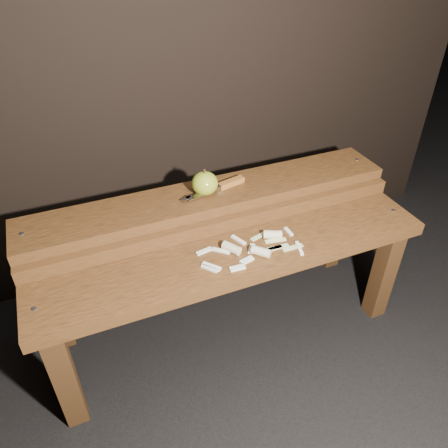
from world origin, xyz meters
name	(u,v)px	position (x,y,z in m)	size (l,w,h in m)	color
ground	(231,335)	(0.00, 0.00, 0.00)	(60.00, 60.00, 0.00)	black
bench_front_tier	(240,272)	(0.00, -0.06, 0.35)	(1.20, 0.20, 0.42)	#37200D
bench_rear_tier	(212,215)	(0.00, 0.17, 0.41)	(1.20, 0.21, 0.50)	#37200D
apple	(205,183)	(-0.02, 0.17, 0.54)	(0.08, 0.08, 0.09)	olive
knife	(224,186)	(0.05, 0.18, 0.51)	(0.23, 0.07, 0.02)	#925220
apple_scraps	(253,247)	(0.05, -0.05, 0.43)	(0.31, 0.16, 0.03)	beige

